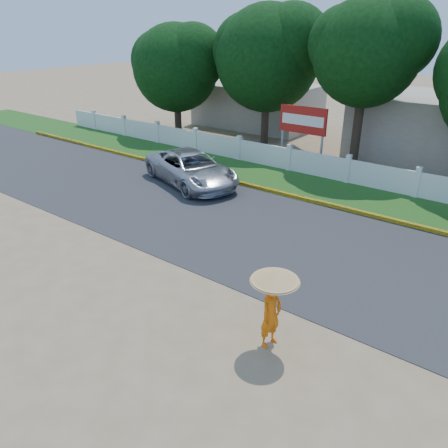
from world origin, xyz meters
name	(u,v)px	position (x,y,z in m)	size (l,w,h in m)	color
ground	(179,292)	(0.00, 0.00, 0.00)	(120.00, 120.00, 0.00)	#9E8460
road	(268,234)	(0.00, 4.50, 0.01)	(60.00, 7.00, 0.02)	#38383A
grass_verge	(332,191)	(0.00, 9.75, 0.01)	(60.00, 3.50, 0.03)	#2D601E
curb	(315,201)	(0.00, 8.05, 0.08)	(40.00, 0.18, 0.16)	yellow
fence	(347,171)	(0.00, 11.20, 0.55)	(40.00, 0.10, 1.10)	silver
building_far	(257,105)	(-10.00, 19.00, 1.40)	(8.00, 5.00, 2.80)	#B7AD99
vehicle	(191,168)	(-5.50, 6.82, 0.72)	(2.40, 5.21, 1.45)	#AFB1B7
monk_with_parasol	(273,297)	(3.06, -0.29, 1.27)	(1.07, 1.07, 1.94)	orange
billboard	(303,123)	(-2.96, 12.30, 2.14)	(2.50, 0.13, 2.95)	gray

